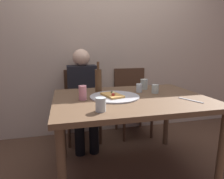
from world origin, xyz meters
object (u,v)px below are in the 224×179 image
dining_table (131,106)px  wine_glass (139,88)px  chair_right (132,97)px  pizza_slice_last (112,95)px  chair_left (82,100)px  guest_in_sweater (83,93)px  short_glass (155,89)px  wine_bottle (98,80)px  tumbler_far (101,104)px  soda_can (83,93)px  table_knife (191,100)px  pizza_tray (115,97)px  tumbler_near (144,84)px

dining_table → wine_glass: (0.14, 0.17, 0.12)m
chair_right → pizza_slice_last: bearing=60.3°
dining_table → pizza_slice_last: 0.20m
chair_left → guest_in_sweater: size_ratio=0.77×
short_glass → wine_bottle: bearing=158.7°
tumbler_far → pizza_slice_last: bearing=64.0°
tumbler_far → soda_can: size_ratio=0.80×
pizza_slice_last → soda_can: bearing=-177.5°
wine_bottle → short_glass: size_ratio=3.62×
table_knife → chair_right: chair_right is taller
wine_bottle → tumbler_far: size_ratio=3.09×
short_glass → dining_table: bearing=-161.2°
pizza_tray → chair_left: chair_left is taller
dining_table → wine_bottle: size_ratio=4.53×
soda_can → chair_left: 0.93m
tumbler_near → wine_glass: tumbler_near is taller
pizza_tray → wine_glass: (0.29, 0.14, 0.04)m
table_knife → guest_in_sweater: guest_in_sweater is taller
pizza_slice_last → short_glass: bearing=9.1°
wine_bottle → wine_glass: 0.42m
tumbler_near → short_glass: tumbler_near is taller
guest_in_sweater → dining_table: bearing=115.9°
dining_table → tumbler_near: 0.41m
wine_bottle → short_glass: bearing=-21.3°
wine_glass → guest_in_sweater: guest_in_sweater is taller
pizza_slice_last → chair_right: size_ratio=0.27×
tumbler_far → wine_bottle: bearing=81.4°
pizza_tray → chair_left: bearing=104.0°
pizza_slice_last → tumbler_near: bearing=33.3°
tumbler_far → guest_in_sweater: bearing=91.2°
wine_glass → tumbler_far: bearing=-134.0°
dining_table → pizza_tray: size_ratio=3.07×
pizza_tray → wine_glass: size_ratio=5.29×
wine_bottle → short_glass: 0.57m
soda_can → table_knife: bearing=-15.5°
pizza_tray → soda_can: soda_can is taller
pizza_slice_last → guest_in_sweater: (-0.19, 0.72, -0.13)m
dining_table → wine_bottle: bearing=129.4°
dining_table → wine_bottle: wine_bottle is taller
pizza_tray → guest_in_sweater: size_ratio=0.38×
tumbler_near → wine_glass: 0.16m
tumbler_near → short_glass: size_ratio=1.29×
wine_glass → short_glass: bearing=-30.3°
tumbler_near → pizza_tray: bearing=-145.8°
pizza_tray → chair_right: (0.47, 0.86, -0.24)m
guest_in_sweater → pizza_slice_last: bearing=105.0°
wine_glass → chair_right: bearing=75.7°
wine_glass → soda_can: (-0.57, -0.16, 0.02)m
short_glass → guest_in_sweater: 0.92m
dining_table → guest_in_sweater: guest_in_sweater is taller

